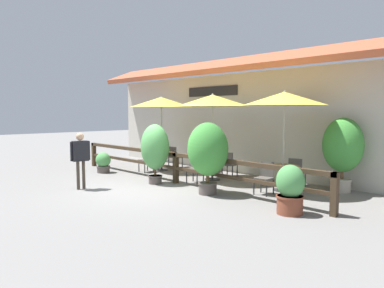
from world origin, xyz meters
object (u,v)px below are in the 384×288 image
at_px(dining_table_near, 162,155).
at_px(chair_middle_streetside, 196,167).
at_px(potted_plant_broad_leaf, 208,151).
at_px(potted_plant_tall_tropical, 103,162).
at_px(chair_far_streetside, 265,176).
at_px(potted_plant_small_flowering, 343,147).
at_px(potted_plant_entrance_palm, 155,148).
at_px(dining_table_far, 283,171).
at_px(patio_umbrella_far, 284,99).
at_px(chair_near_wallside, 174,156).
at_px(patio_umbrella_middle, 213,101).
at_px(potted_plant_corner_fern, 290,189).
at_px(dining_table_middle, 212,162).
at_px(chair_middle_wallside, 229,163).
at_px(chair_far_wallside, 296,171).
at_px(chair_near_streetside, 147,159).
at_px(patio_umbrella_near, 161,102).
at_px(pedestrian, 80,153).

xyz_separation_m(dining_table_near, chair_middle_streetside, (2.72, -0.80, -0.09)).
bearing_deg(potted_plant_broad_leaf, potted_plant_tall_tropical, -177.69).
bearing_deg(potted_plant_broad_leaf, chair_far_streetside, 46.14).
bearing_deg(potted_plant_small_flowering, potted_plant_entrance_palm, -146.17).
bearing_deg(potted_plant_small_flowering, chair_far_streetside, -126.13).
bearing_deg(dining_table_far, patio_umbrella_far, -90.00).
bearing_deg(chair_far_streetside, potted_plant_small_flowering, 47.15).
relative_size(chair_near_wallside, patio_umbrella_middle, 0.31).
distance_m(potted_plant_corner_fern, potted_plant_small_flowering, 3.10).
bearing_deg(dining_table_middle, chair_middle_wallside, 82.45).
distance_m(chair_far_streetside, potted_plant_small_flowering, 2.33).
bearing_deg(chair_far_wallside, dining_table_far, 77.29).
relative_size(dining_table_near, chair_middle_wallside, 1.07).
bearing_deg(chair_far_streetside, potted_plant_corner_fern, -45.47).
bearing_deg(chair_far_wallside, patio_umbrella_far, 77.29).
bearing_deg(chair_near_streetside, dining_table_near, 91.19).
relative_size(dining_table_middle, chair_far_wallside, 1.07).
bearing_deg(chair_near_wallside, dining_table_middle, 157.19).
distance_m(patio_umbrella_near, dining_table_middle, 3.39).
xyz_separation_m(chair_far_wallside, potted_plant_entrance_palm, (-3.27, -2.71, 0.61)).
bearing_deg(dining_table_near, chair_near_streetside, -90.89).
xyz_separation_m(potted_plant_tall_tropical, potted_plant_small_flowering, (7.49, 3.10, 0.87)).
distance_m(patio_umbrella_near, potted_plant_small_flowering, 6.73).
relative_size(patio_umbrella_near, chair_far_streetside, 3.25).
height_order(chair_near_streetside, patio_umbrella_far, patio_umbrella_far).
height_order(chair_far_streetside, potted_plant_corner_fern, potted_plant_corner_fern).
distance_m(dining_table_near, chair_near_streetside, 0.66).
height_order(patio_umbrella_far, potted_plant_entrance_palm, patio_umbrella_far).
distance_m(dining_table_near, chair_middle_streetside, 2.84).
distance_m(patio_umbrella_far, potted_plant_corner_fern, 3.19).
xyz_separation_m(dining_table_near, chair_far_streetside, (5.20, -0.61, -0.09)).
xyz_separation_m(patio_umbrella_near, chair_near_wallside, (-0.01, 0.66, -2.09)).
bearing_deg(chair_far_wallside, chair_near_streetside, 2.50).
xyz_separation_m(patio_umbrella_near, pedestrian, (1.18, -3.91, -1.53)).
distance_m(chair_near_streetside, patio_umbrella_far, 5.74).
bearing_deg(potted_plant_entrance_palm, chair_near_streetside, 149.17).
height_order(patio_umbrella_middle, dining_table_middle, patio_umbrella_middle).
distance_m(dining_table_near, chair_near_wallside, 0.66).
xyz_separation_m(patio_umbrella_far, pedestrian, (-4.10, -4.03, -1.53)).
height_order(potted_plant_broad_leaf, pedestrian, potted_plant_broad_leaf).
height_order(dining_table_middle, chair_far_streetside, chair_far_streetside).
distance_m(patio_umbrella_middle, chair_far_streetside, 3.27).
bearing_deg(chair_middle_wallside, dining_table_near, -2.18).
relative_size(patio_umbrella_far, pedestrian, 1.73).
bearing_deg(chair_near_wallside, patio_umbrella_middle, 157.19).
xyz_separation_m(patio_umbrella_far, potted_plant_broad_leaf, (-1.15, -1.85, -1.41)).
bearing_deg(chair_middle_streetside, potted_plant_entrance_palm, -139.20).
distance_m(dining_table_middle, chair_far_streetside, 2.52).
bearing_deg(pedestrian, patio_umbrella_middle, 166.30).
bearing_deg(dining_table_far, chair_near_streetside, -171.58).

